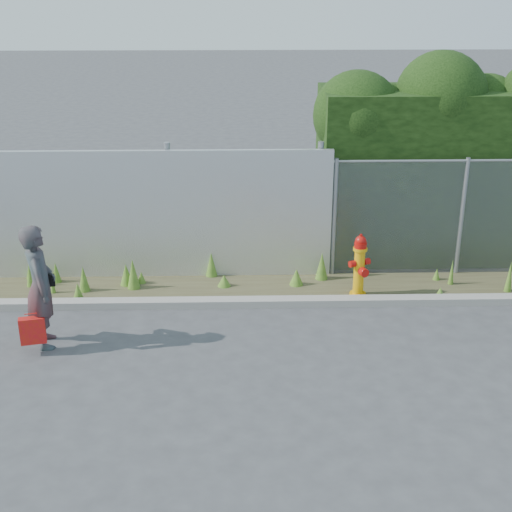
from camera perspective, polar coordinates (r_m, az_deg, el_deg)
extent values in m
plane|color=#3C3D3F|center=(9.61, 2.02, -8.67)|extent=(80.00, 80.00, 0.00)
cube|color=gray|center=(11.17, 1.49, -3.70)|extent=(16.00, 0.22, 0.12)
cube|color=#443F27|center=(11.73, 1.35, -2.67)|extent=(16.00, 1.20, 0.01)
cone|color=#426D20|center=(11.82, -9.80, -1.47)|extent=(0.21, 0.21, 0.52)
cone|color=#426D20|center=(11.72, 14.50, -2.93)|extent=(0.18, 0.18, 0.20)
cone|color=#426D20|center=(11.63, -14.05, -2.82)|extent=(0.18, 0.18, 0.30)
cone|color=#426D20|center=(11.79, -2.57, -2.04)|extent=(0.23, 0.23, 0.20)
cone|color=#426D20|center=(12.36, -15.70, -1.32)|extent=(0.17, 0.17, 0.36)
cone|color=#426D20|center=(12.64, -17.72, -1.41)|extent=(0.10, 0.10, 0.21)
cone|color=#426D20|center=(12.05, 5.28, -0.85)|extent=(0.22, 0.22, 0.48)
cone|color=#426D20|center=(12.05, -9.15, -1.75)|extent=(0.15, 0.15, 0.21)
cone|color=#426D20|center=(12.23, 19.60, -1.61)|extent=(0.12, 0.12, 0.53)
cone|color=#426D20|center=(12.31, -17.63, -1.44)|extent=(0.14, 0.14, 0.44)
cone|color=#426D20|center=(12.27, 8.23, -0.82)|extent=(0.14, 0.14, 0.38)
cone|color=#426D20|center=(11.83, 3.25, -1.74)|extent=(0.24, 0.24, 0.29)
cone|color=#426D20|center=(12.40, 14.25, -1.47)|extent=(0.13, 0.13, 0.21)
cone|color=#426D20|center=(11.99, -10.34, -1.52)|extent=(0.22, 0.22, 0.38)
cone|color=#426D20|center=(12.24, 15.38, -1.29)|extent=(0.09, 0.09, 0.45)
cone|color=#426D20|center=(11.96, -15.98, -2.04)|extent=(0.08, 0.08, 0.40)
cone|color=#426D20|center=(12.16, -3.59, -0.72)|extent=(0.20, 0.20, 0.43)
cone|color=#426D20|center=(11.89, -13.62, -1.82)|extent=(0.19, 0.19, 0.44)
cone|color=#426D20|center=(12.65, -16.22, -0.74)|extent=(0.19, 0.19, 0.41)
cube|color=silver|center=(12.18, -14.22, 3.12)|extent=(8.50, 0.08, 2.20)
cylinder|color=gray|center=(12.61, -19.68, 3.38)|extent=(0.10, 0.10, 2.30)
cylinder|color=gray|center=(12.03, -6.90, 3.67)|extent=(0.10, 0.10, 2.30)
cylinder|color=gray|center=(12.05, 5.05, 3.77)|extent=(0.10, 0.10, 2.30)
cylinder|color=gray|center=(12.00, 6.28, 3.02)|extent=(0.07, 0.07, 2.05)
cylinder|color=gray|center=(12.47, 16.13, 3.00)|extent=(0.07, 0.07, 2.05)
sphere|color=black|center=(12.55, 8.08, 11.13)|extent=(1.51, 1.51, 1.51)
sphere|color=black|center=(12.91, 10.28, 10.26)|extent=(1.46, 1.46, 1.46)
sphere|color=black|center=(12.84, 14.55, 12.22)|extent=(1.57, 1.57, 1.57)
sphere|color=black|center=(13.34, 17.89, 11.22)|extent=(1.19, 1.19, 1.19)
cylinder|color=#DF9F0B|center=(11.61, 8.13, -3.04)|extent=(0.26, 0.26, 0.06)
cylinder|color=#DF9F0B|center=(11.46, 8.23, -1.37)|extent=(0.17, 0.17, 0.79)
cylinder|color=#DF9F0B|center=(11.31, 8.34, 0.56)|extent=(0.22, 0.22, 0.05)
cylinder|color=#B20F0A|center=(11.28, 8.36, 0.87)|extent=(0.20, 0.20, 0.09)
sphere|color=#B20F0A|center=(11.26, 8.38, 1.18)|extent=(0.18, 0.18, 0.18)
cylinder|color=#B20F0A|center=(11.23, 8.40, 1.63)|extent=(0.05, 0.05, 0.05)
cylinder|color=#B20F0A|center=(11.37, 7.63, -0.54)|extent=(0.09, 0.10, 0.10)
cylinder|color=#B20F0A|center=(11.42, 8.92, -0.52)|extent=(0.09, 0.10, 0.10)
cylinder|color=#B20F0A|center=(11.32, 8.35, -1.31)|extent=(0.14, 0.11, 0.14)
imported|color=#0D5456|center=(10.14, -16.87, -2.35)|extent=(0.58, 0.73, 1.77)
cube|color=red|center=(10.14, -17.44, -5.70)|extent=(0.34, 0.13, 0.38)
cylinder|color=red|center=(10.03, -17.60, -4.43)|extent=(0.16, 0.01, 0.01)
cube|color=black|center=(10.20, -16.38, -1.90)|extent=(0.21, 0.09, 0.16)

